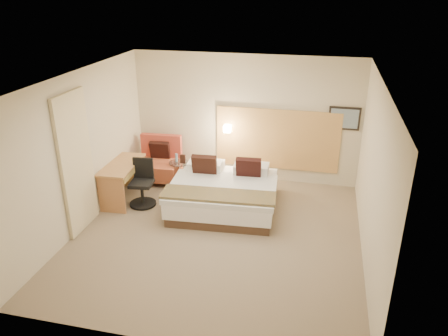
% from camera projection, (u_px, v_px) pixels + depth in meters
% --- Properties ---
extents(floor, '(4.80, 5.00, 0.02)m').
position_uv_depth(floor, '(217.00, 236.00, 7.53)').
color(floor, '#786750').
rests_on(floor, ground).
extents(ceiling, '(4.80, 5.00, 0.02)m').
position_uv_depth(ceiling, '(216.00, 78.00, 6.45)').
color(ceiling, white).
rests_on(ceiling, floor).
extents(wall_back, '(4.80, 0.02, 2.70)m').
position_uv_depth(wall_back, '(245.00, 118.00, 9.23)').
color(wall_back, beige).
rests_on(wall_back, floor).
extents(wall_front, '(4.80, 0.02, 2.70)m').
position_uv_depth(wall_front, '(161.00, 250.00, 4.74)').
color(wall_front, beige).
rests_on(wall_front, floor).
extents(wall_left, '(0.02, 5.00, 2.70)m').
position_uv_depth(wall_left, '(81.00, 151.00, 7.48)').
color(wall_left, beige).
rests_on(wall_left, floor).
extents(wall_right, '(0.02, 5.00, 2.70)m').
position_uv_depth(wall_right, '(374.00, 177.00, 6.49)').
color(wall_right, beige).
rests_on(wall_right, floor).
extents(headboard_panel, '(2.60, 0.04, 1.30)m').
position_uv_depth(headboard_panel, '(277.00, 139.00, 9.21)').
color(headboard_panel, tan).
rests_on(headboard_panel, wall_back).
extents(art_frame, '(0.62, 0.03, 0.47)m').
position_uv_depth(art_frame, '(344.00, 118.00, 8.73)').
color(art_frame, black).
rests_on(art_frame, wall_back).
extents(art_canvas, '(0.54, 0.01, 0.39)m').
position_uv_depth(art_canvas, '(344.00, 119.00, 8.71)').
color(art_canvas, slate).
rests_on(art_canvas, wall_back).
extents(lamp_arm, '(0.02, 0.12, 0.02)m').
position_uv_depth(lamp_arm, '(228.00, 128.00, 9.30)').
color(lamp_arm, silver).
rests_on(lamp_arm, wall_back).
extents(lamp_shade, '(0.15, 0.15, 0.15)m').
position_uv_depth(lamp_shade, '(227.00, 128.00, 9.25)').
color(lamp_shade, '#FFEDC6').
rests_on(lamp_shade, wall_back).
extents(curtain, '(0.06, 0.90, 2.42)m').
position_uv_depth(curtain, '(77.00, 164.00, 7.30)').
color(curtain, beige).
rests_on(curtain, wall_left).
extents(bottle_a, '(0.05, 0.05, 0.18)m').
position_uv_depth(bottle_a, '(176.00, 158.00, 9.27)').
color(bottle_a, '#779CB8').
rests_on(bottle_a, side_table).
extents(menu_folder, '(0.12, 0.05, 0.19)m').
position_uv_depth(menu_folder, '(183.00, 159.00, 9.18)').
color(menu_folder, black).
rests_on(menu_folder, side_table).
extents(bed, '(2.09, 2.04, 0.96)m').
position_uv_depth(bed, '(224.00, 192.00, 8.34)').
color(bed, '#473123').
rests_on(bed, floor).
extents(lounge_chair, '(0.95, 0.85, 0.95)m').
position_uv_depth(lounge_chair, '(159.00, 163.00, 9.49)').
color(lounge_chair, tan).
rests_on(lounge_chair, floor).
extents(side_table, '(0.45, 0.45, 0.49)m').
position_uv_depth(side_table, '(179.00, 172.00, 9.33)').
color(side_table, white).
rests_on(side_table, floor).
extents(desk, '(0.63, 1.25, 0.76)m').
position_uv_depth(desk, '(123.00, 172.00, 8.53)').
color(desk, '#B07A44').
rests_on(desk, floor).
extents(desk_chair, '(0.56, 0.56, 0.91)m').
position_uv_depth(desk_chair, '(142.00, 187.00, 8.43)').
color(desk_chair, black).
rests_on(desk_chair, floor).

